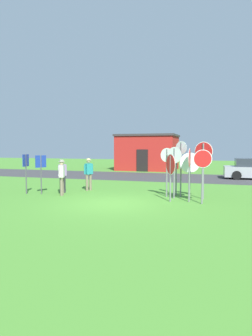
{
  "coord_description": "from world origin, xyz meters",
  "views": [
    {
      "loc": [
        4.01,
        -11.1,
        2.36
      ],
      "look_at": [
        -0.19,
        2.56,
        1.3
      ],
      "focal_mm": 30.81,
      "sensor_mm": 36.0,
      "label": 1
    }
  ],
  "objects_px": {
    "stop_sign_rear_right": "(167,164)",
    "stop_sign_tallest": "(176,166)",
    "stop_sign_leaning_right": "(203,159)",
    "person_holding_notes": "(63,174)",
    "stop_sign_nearest": "(174,163)",
    "info_panel_middle": "(41,167)",
    "stop_sign_center_cluster": "(170,169)",
    "stop_sign_leaning_left": "(181,160)",
    "person_in_teal": "(89,172)",
    "stop_sign_far_back": "(189,165)",
    "info_panel_leftmost": "(26,167)",
    "stop_sign_low_front": "(203,167)",
    "stop_sign_rear_left": "(190,167)",
    "person_in_dark_shirt": "(62,175)"
  },
  "relations": [
    {
      "from": "stop_sign_leaning_right",
      "to": "info_panel_leftmost",
      "type": "distance_m",
      "value": 8.58
    },
    {
      "from": "stop_sign_leaning_right",
      "to": "stop_sign_rear_right",
      "type": "relative_size",
      "value": 1.12
    },
    {
      "from": "person_in_teal",
      "to": "info_panel_leftmost",
      "type": "height_order",
      "value": "info_panel_leftmost"
    },
    {
      "from": "stop_sign_leaning_right",
      "to": "person_in_teal",
      "type": "distance_m",
      "value": 6.12
    },
    {
      "from": "stop_sign_nearest",
      "to": "info_panel_middle",
      "type": "relative_size",
      "value": 1.22
    },
    {
      "from": "stop_sign_leaning_right",
      "to": "person_in_dark_shirt",
      "type": "distance_m",
      "value": 6.7
    },
    {
      "from": "stop_sign_far_back",
      "to": "stop_sign_rear_left",
      "type": "distance_m",
      "value": 0.56
    },
    {
      "from": "stop_sign_low_front",
      "to": "stop_sign_leaning_left",
      "type": "bearing_deg",
      "value": 127.22
    },
    {
      "from": "stop_sign_rear_right",
      "to": "stop_sign_tallest",
      "type": "distance_m",
      "value": 0.7
    },
    {
      "from": "stop_sign_leaning_left",
      "to": "person_in_teal",
      "type": "relative_size",
      "value": 1.51
    },
    {
      "from": "person_in_dark_shirt",
      "to": "info_panel_leftmost",
      "type": "relative_size",
      "value": 0.88
    },
    {
      "from": "stop_sign_leaning_right",
      "to": "info_panel_leftmost",
      "type": "height_order",
      "value": "stop_sign_leaning_right"
    },
    {
      "from": "stop_sign_rear_left",
      "to": "stop_sign_leaning_left",
      "type": "relative_size",
      "value": 0.8
    },
    {
      "from": "stop_sign_center_cluster",
      "to": "info_panel_leftmost",
      "type": "distance_m",
      "value": 7.19
    },
    {
      "from": "info_panel_middle",
      "to": "stop_sign_leaning_left",
      "type": "bearing_deg",
      "value": 10.1
    },
    {
      "from": "stop_sign_low_front",
      "to": "info_panel_leftmost",
      "type": "xyz_separation_m",
      "value": [
        -8.51,
        -0.0,
        -0.16
      ]
    },
    {
      "from": "person_holding_notes",
      "to": "stop_sign_rear_right",
      "type": "bearing_deg",
      "value": 5.04
    },
    {
      "from": "info_panel_middle",
      "to": "stop_sign_rear_left",
      "type": "bearing_deg",
      "value": 5.0
    },
    {
      "from": "stop_sign_center_cluster",
      "to": "person_holding_notes",
      "type": "xyz_separation_m",
      "value": [
        -5.58,
        0.7,
        -0.45
      ]
    },
    {
      "from": "stop_sign_nearest",
      "to": "stop_sign_low_front",
      "type": "height_order",
      "value": "stop_sign_nearest"
    },
    {
      "from": "stop_sign_center_cluster",
      "to": "stop_sign_leaning_left",
      "type": "xyz_separation_m",
      "value": [
        0.3,
        1.28,
        0.32
      ]
    },
    {
      "from": "stop_sign_nearest",
      "to": "info_panel_leftmost",
      "type": "relative_size",
      "value": 1.19
    },
    {
      "from": "stop_sign_leaning_left",
      "to": "person_in_teal",
      "type": "xyz_separation_m",
      "value": [
        -4.98,
        0.6,
        -0.74
      ]
    },
    {
      "from": "info_panel_middle",
      "to": "stop_sign_low_front",
      "type": "bearing_deg",
      "value": -1.12
    },
    {
      "from": "stop_sign_center_cluster",
      "to": "info_panel_middle",
      "type": "xyz_separation_m",
      "value": [
        -6.43,
        0.09,
        -0.07
      ]
    },
    {
      "from": "stop_sign_far_back",
      "to": "person_in_dark_shirt",
      "type": "bearing_deg",
      "value": -179.08
    },
    {
      "from": "stop_sign_center_cluster",
      "to": "stop_sign_leaning_left",
      "type": "height_order",
      "value": "stop_sign_leaning_left"
    },
    {
      "from": "stop_sign_far_back",
      "to": "stop_sign_center_cluster",
      "type": "bearing_deg",
      "value": -167.32
    },
    {
      "from": "stop_sign_low_front",
      "to": "person_in_teal",
      "type": "distance_m",
      "value": 6.34
    },
    {
      "from": "stop_sign_far_back",
      "to": "stop_sign_leaning_left",
      "type": "bearing_deg",
      "value": 113.36
    },
    {
      "from": "stop_sign_leaning_right",
      "to": "stop_sign_far_back",
      "type": "height_order",
      "value": "stop_sign_leaning_right"
    },
    {
      "from": "person_holding_notes",
      "to": "info_panel_leftmost",
      "type": "distance_m",
      "value": 1.83
    },
    {
      "from": "stop_sign_rear_left",
      "to": "person_in_teal",
      "type": "xyz_separation_m",
      "value": [
        -5.43,
        1.18,
        -0.46
      ]
    },
    {
      "from": "stop_sign_rear_left",
      "to": "person_holding_notes",
      "type": "bearing_deg",
      "value": -179.9
    },
    {
      "from": "stop_sign_rear_right",
      "to": "stop_sign_tallest",
      "type": "bearing_deg",
      "value": 58.11
    },
    {
      "from": "stop_sign_nearest",
      "to": "person_in_teal",
      "type": "relative_size",
      "value": 1.35
    },
    {
      "from": "stop_sign_rear_left",
      "to": "stop_sign_low_front",
      "type": "xyz_separation_m",
      "value": [
        0.57,
        -0.78,
        0.09
      ]
    },
    {
      "from": "stop_sign_leaning_right",
      "to": "stop_sign_center_cluster",
      "type": "relative_size",
      "value": 1.26
    },
    {
      "from": "stop_sign_tallest",
      "to": "stop_sign_leaning_left",
      "type": "bearing_deg",
      "value": -59.67
    },
    {
      "from": "stop_sign_leaning_right",
      "to": "stop_sign_nearest",
      "type": "height_order",
      "value": "stop_sign_leaning_right"
    },
    {
      "from": "stop_sign_leaning_right",
      "to": "stop_sign_tallest",
      "type": "distance_m",
      "value": 1.55
    },
    {
      "from": "stop_sign_rear_left",
      "to": "info_panel_leftmost",
      "type": "bearing_deg",
      "value": -174.38
    },
    {
      "from": "stop_sign_center_cluster",
      "to": "person_holding_notes",
      "type": "distance_m",
      "value": 5.64
    },
    {
      "from": "stop_sign_leaning_right",
      "to": "info_panel_leftmost",
      "type": "bearing_deg",
      "value": -173.04
    },
    {
      "from": "person_in_teal",
      "to": "info_panel_leftmost",
      "type": "xyz_separation_m",
      "value": [
        -2.51,
        -1.96,
        0.38
      ]
    },
    {
      "from": "stop_sign_rear_left",
      "to": "stop_sign_low_front",
      "type": "height_order",
      "value": "stop_sign_low_front"
    },
    {
      "from": "info_panel_leftmost",
      "to": "info_panel_middle",
      "type": "bearing_deg",
      "value": 11.39
    },
    {
      "from": "person_in_dark_shirt",
      "to": "stop_sign_low_front",
      "type": "bearing_deg",
      "value": -1.26
    },
    {
      "from": "person_holding_notes",
      "to": "stop_sign_leaning_left",
      "type": "bearing_deg",
      "value": 5.65
    },
    {
      "from": "person_in_teal",
      "to": "person_in_dark_shirt",
      "type": "relative_size",
      "value": 1.0
    }
  ]
}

